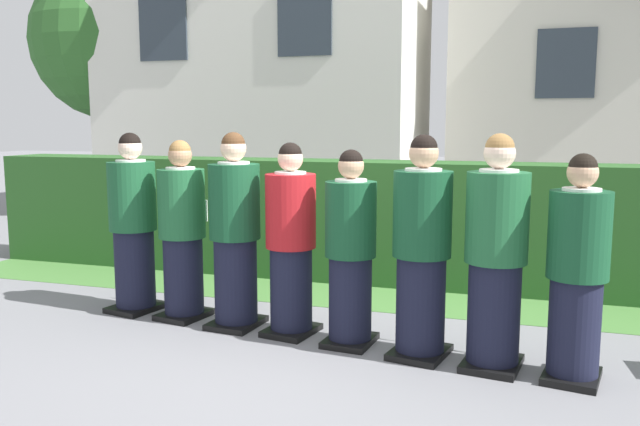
{
  "coord_description": "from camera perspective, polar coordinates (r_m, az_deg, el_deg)",
  "views": [
    {
      "loc": [
        1.56,
        -4.91,
        1.76
      ],
      "look_at": [
        0.0,
        0.0,
        1.05
      ],
      "focal_mm": 36.41,
      "sensor_mm": 36.0,
      "label": 1
    }
  ],
  "objects": [
    {
      "name": "student_in_red_blazer",
      "position": [
        5.4,
        -2.58,
        -2.76
      ],
      "size": [
        0.45,
        0.52,
        1.61
      ],
      "color": "black",
      "rests_on": "ground"
    },
    {
      "name": "student_front_row_1",
      "position": [
        5.98,
        -12.0,
        -1.86
      ],
      "size": [
        0.45,
        0.55,
        1.62
      ],
      "color": "black",
      "rests_on": "ground"
    },
    {
      "name": "student_front_row_7",
      "position": [
        4.75,
        21.66,
        -5.05
      ],
      "size": [
        0.44,
        0.53,
        1.57
      ],
      "color": "black",
      "rests_on": "ground"
    },
    {
      "name": "school_building_annex",
      "position": [
        12.6,
        -4.62,
        16.48
      ],
      "size": [
        5.99,
        3.3,
        7.14
      ],
      "color": "silver",
      "rests_on": "ground"
    },
    {
      "name": "student_front_row_0",
      "position": [
        6.32,
        -16.09,
        -1.19
      ],
      "size": [
        0.48,
        0.55,
        1.68
      ],
      "color": "black",
      "rests_on": "ground"
    },
    {
      "name": "oak_tree_left",
      "position": [
        13.96,
        -17.88,
        14.09
      ],
      "size": [
        3.08,
        3.08,
        4.92
      ],
      "color": "brown",
      "rests_on": "ground"
    },
    {
      "name": "student_front_row_4",
      "position": [
        5.15,
        2.69,
        -3.55
      ],
      "size": [
        0.41,
        0.51,
        1.56
      ],
      "color": "black",
      "rests_on": "ground"
    },
    {
      "name": "lawn_strip",
      "position": [
        6.68,
        3.53,
        -7.4
      ],
      "size": [
        9.68,
        0.9,
        0.01
      ],
      "primitive_type": "cube",
      "color": "#477A38",
      "rests_on": "ground"
    },
    {
      "name": "ground_plane",
      "position": [
        5.44,
        0.0,
        -11.01
      ],
      "size": [
        60.0,
        60.0,
        0.0
      ],
      "primitive_type": "plane",
      "color": "slate"
    },
    {
      "name": "student_front_row_5",
      "position": [
        4.92,
        8.93,
        -3.45
      ],
      "size": [
        0.47,
        0.55,
        1.68
      ],
      "color": "black",
      "rests_on": "ground"
    },
    {
      "name": "student_front_row_6",
      "position": [
        4.8,
        15.18,
        -3.86
      ],
      "size": [
        0.46,
        0.56,
        1.7
      ],
      "color": "black",
      "rests_on": "ground"
    },
    {
      "name": "hedge",
      "position": [
        7.3,
        5.11,
        -0.73
      ],
      "size": [
        9.68,
        0.7,
        1.35
      ],
      "color": "#285623",
      "rests_on": "ground"
    },
    {
      "name": "student_front_row_2",
      "position": [
        5.64,
        -7.49,
        -1.96
      ],
      "size": [
        0.44,
        0.52,
        1.69
      ],
      "color": "black",
      "rests_on": "ground"
    }
  ]
}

